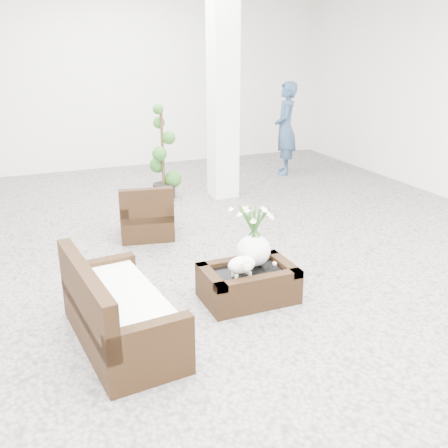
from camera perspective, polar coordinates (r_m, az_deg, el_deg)
name	(u,v)px	position (r m, az deg, el deg)	size (l,w,h in m)	color
ground	(221,274)	(5.80, -0.38, -5.46)	(11.00, 11.00, 0.00)	gray
column	(223,86)	(8.33, -0.11, 14.76)	(0.40, 0.40, 3.50)	white
coffee_table	(248,285)	(5.21, 2.65, -6.64)	(0.90, 0.60, 0.31)	#321E0E
sheep_figurine	(242,266)	(4.97, 1.93, -4.65)	(0.28, 0.23, 0.21)	white
planter_narcissus	(254,228)	(5.12, 3.28, -0.39)	(0.44, 0.44, 0.80)	white
tealight	(275,263)	(5.28, 5.53, -4.30)	(0.04, 0.04, 0.03)	white
armchair	(146,210)	(6.85, -8.53, 1.54)	(0.67, 0.64, 0.71)	#321E0E
loveseat	(121,302)	(4.50, -11.11, -8.37)	(1.42, 0.68, 0.76)	#321E0E
topiary	(163,153)	(8.40, -6.70, 7.71)	(0.40, 0.40, 1.48)	#23511A
shopper	(285,129)	(9.99, 6.72, 10.29)	(0.62, 0.41, 1.71)	navy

